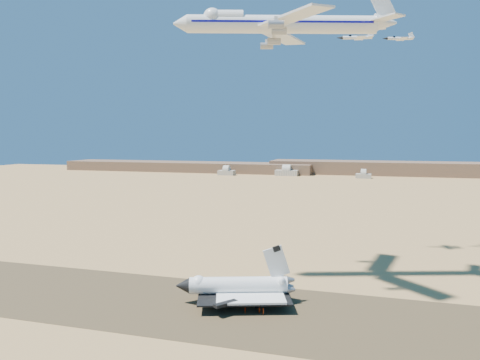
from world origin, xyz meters
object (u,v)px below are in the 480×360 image
(crew_b, at_px, (259,310))
(crew_c, at_px, (245,310))
(shuttle, at_px, (237,287))
(crew_a, at_px, (263,311))
(chase_jet_e, at_px, (399,38))
(chase_jet_d, at_px, (357,37))
(carrier_747, at_px, (275,24))

(crew_b, distance_m, crew_c, 4.27)
(shuttle, xyz_separation_m, crew_a, (10.42, -7.54, -3.99))
(crew_a, height_order, crew_c, crew_a)
(crew_b, relative_size, chase_jet_e, 0.12)
(shuttle, xyz_separation_m, chase_jet_d, (31.19, 79.90, 91.58))
(crew_c, height_order, chase_jet_e, chase_jet_e)
(carrier_747, relative_size, chase_jet_e, 5.64)
(chase_jet_e, bearing_deg, carrier_747, -142.11)
(crew_b, bearing_deg, chase_jet_d, -59.64)
(shuttle, relative_size, crew_c, 22.66)
(crew_c, height_order, chase_jet_d, chase_jet_d)
(carrier_747, relative_size, crew_c, 46.76)
(crew_a, relative_size, crew_c, 1.14)
(crew_a, relative_size, chase_jet_e, 0.14)
(shuttle, bearing_deg, chase_jet_e, 41.79)
(carrier_747, distance_m, chase_jet_d, 58.41)
(crew_c, bearing_deg, shuttle, 3.71)
(carrier_747, height_order, crew_a, carrier_747)
(crew_a, xyz_separation_m, chase_jet_d, (20.77, 87.44, 95.57))
(chase_jet_e, bearing_deg, shuttle, -135.52)
(crew_a, bearing_deg, carrier_747, -9.03)
(shuttle, distance_m, chase_jet_d, 125.47)
(crew_c, xyz_separation_m, chase_jet_e, (44.55, 95.38, 95.66))
(crew_b, relative_size, chase_jet_d, 0.10)
(shuttle, relative_size, carrier_747, 0.48)
(shuttle, xyz_separation_m, crew_b, (9.00, -6.70, -4.10))
(shuttle, xyz_separation_m, chase_jet_e, (49.49, 87.35, 91.55))
(carrier_747, distance_m, chase_jet_e, 74.25)
(crew_c, distance_m, chase_jet_e, 142.24)
(shuttle, distance_m, crew_b, 11.95)
(shuttle, relative_size, chase_jet_e, 2.73)
(crew_b, xyz_separation_m, chase_jet_d, (22.20, 86.60, 95.68))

